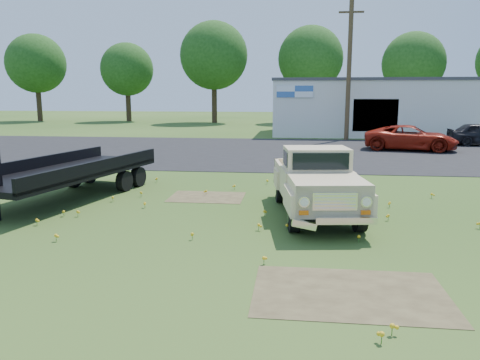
% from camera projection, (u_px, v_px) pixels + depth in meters
% --- Properties ---
extents(ground, '(140.00, 140.00, 0.00)m').
position_uv_depth(ground, '(266.00, 234.00, 10.38)').
color(ground, '#274717').
rests_on(ground, ground).
extents(asphalt_lot, '(90.00, 14.00, 0.02)m').
position_uv_depth(asphalt_lot, '(284.00, 152.00, 25.03)').
color(asphalt_lot, black).
rests_on(asphalt_lot, ground).
extents(dirt_patch_a, '(3.00, 2.00, 0.01)m').
position_uv_depth(dirt_patch_a, '(350.00, 293.00, 7.28)').
color(dirt_patch_a, '#4A3F27').
rests_on(dirt_patch_a, ground).
extents(dirt_patch_b, '(2.20, 1.60, 0.01)m').
position_uv_depth(dirt_patch_b, '(207.00, 197.00, 14.03)').
color(dirt_patch_b, '#4A3F27').
rests_on(dirt_patch_b, ground).
extents(commercial_building, '(14.20, 8.20, 4.15)m').
position_uv_depth(commercial_building, '(367.00, 106.00, 35.66)').
color(commercial_building, silver).
rests_on(commercial_building, ground).
extents(utility_pole_mid, '(1.60, 0.30, 9.00)m').
position_uv_depth(utility_pole_mid, '(349.00, 70.00, 30.56)').
color(utility_pole_mid, '#42341F').
rests_on(utility_pole_mid, ground).
extents(treeline_a, '(6.40, 6.40, 9.52)m').
position_uv_depth(treeline_a, '(36.00, 64.00, 51.53)').
color(treeline_a, '#372819').
rests_on(treeline_a, ground).
extents(treeline_b, '(5.76, 5.76, 8.57)m').
position_uv_depth(treeline_b, '(127.00, 70.00, 51.47)').
color(treeline_b, '#372819').
rests_on(treeline_b, ground).
extents(treeline_c, '(7.04, 7.04, 10.47)m').
position_uv_depth(treeline_c, '(214.00, 56.00, 48.61)').
color(treeline_c, '#372819').
rests_on(treeline_c, ground).
extents(treeline_d, '(6.72, 6.72, 10.00)m').
position_uv_depth(treeline_d, '(311.00, 59.00, 48.49)').
color(treeline_d, '#372819').
rests_on(treeline_d, ground).
extents(treeline_e, '(6.08, 6.08, 9.04)m').
position_uv_depth(treeline_e, '(413.00, 63.00, 45.98)').
color(treeline_e, '#372819').
rests_on(treeline_e, ground).
extents(vintage_pickup_truck, '(2.51, 5.02, 1.75)m').
position_uv_depth(vintage_pickup_truck, '(316.00, 181.00, 11.83)').
color(vintage_pickup_truck, tan).
rests_on(vintage_pickup_truck, ground).
extents(flatbed_trailer, '(3.69, 7.14, 1.86)m').
position_uv_depth(flatbed_trailer, '(67.00, 168.00, 13.69)').
color(flatbed_trailer, black).
rests_on(flatbed_trailer, ground).
extents(red_pickup, '(5.22, 3.22, 1.35)m').
position_uv_depth(red_pickup, '(411.00, 138.00, 25.45)').
color(red_pickup, maroon).
rests_on(red_pickup, ground).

